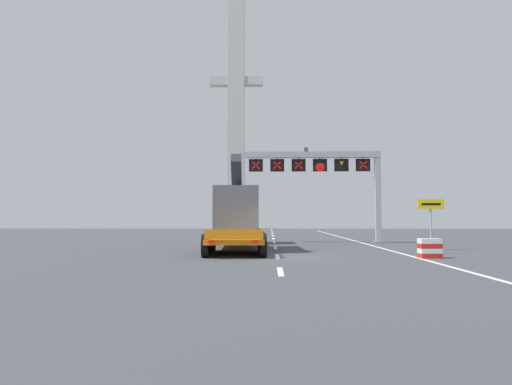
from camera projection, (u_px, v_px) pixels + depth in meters
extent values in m
plane|color=#424449|center=(283.00, 257.00, 21.62)|extent=(112.00, 112.00, 0.00)
cube|color=silver|center=(280.00, 272.00, 15.64)|extent=(0.20, 2.60, 0.01)
cube|color=silver|center=(277.00, 256.00, 21.78)|extent=(0.20, 2.60, 0.01)
cube|color=silver|center=(275.00, 248.00, 27.91)|extent=(0.20, 2.60, 0.01)
cube|color=silver|center=(274.00, 242.00, 34.04)|extent=(0.20, 2.60, 0.01)
cube|color=silver|center=(273.00, 239.00, 40.17)|extent=(0.20, 2.60, 0.01)
cube|color=silver|center=(273.00, 236.00, 46.30)|extent=(0.20, 2.60, 0.01)
cube|color=silver|center=(272.00, 234.00, 52.44)|extent=(0.20, 2.60, 0.01)
cube|color=silver|center=(272.00, 232.00, 58.57)|extent=(0.20, 2.60, 0.01)
cube|color=silver|center=(272.00, 231.00, 64.70)|extent=(0.20, 2.60, 0.01)
cube|color=silver|center=(272.00, 230.00, 70.83)|extent=(0.20, 2.60, 0.01)
cube|color=silver|center=(362.00, 243.00, 33.42)|extent=(0.20, 63.00, 0.01)
cube|color=#9EA0A5|center=(378.00, 197.00, 33.47)|extent=(0.40, 0.40, 6.79)
cube|color=slate|center=(379.00, 243.00, 33.28)|extent=(0.90, 0.90, 0.08)
cube|color=#9EA0A5|center=(309.00, 155.00, 33.79)|extent=(10.49, 0.44, 0.44)
cube|color=#4C4C51|center=(306.00, 150.00, 33.82)|extent=(0.28, 0.40, 0.28)
cube|color=black|center=(363.00, 165.00, 33.63)|extent=(1.03, 0.24, 0.92)
cube|color=#9EA0A5|center=(363.00, 158.00, 33.66)|extent=(0.08, 0.08, 0.16)
cube|color=red|center=(363.00, 165.00, 33.50)|extent=(0.63, 0.02, 0.63)
cube|color=red|center=(363.00, 165.00, 33.50)|extent=(0.63, 0.02, 0.63)
cube|color=black|center=(341.00, 165.00, 33.68)|extent=(1.03, 0.24, 0.92)
cube|color=#9EA0A5|center=(341.00, 158.00, 33.71)|extent=(0.08, 0.08, 0.16)
cone|color=orange|center=(342.00, 164.00, 33.55)|extent=(0.37, 0.37, 0.32)
cube|color=black|center=(320.00, 165.00, 33.72)|extent=(1.03, 0.24, 0.92)
cube|color=#9EA0A5|center=(320.00, 158.00, 33.75)|extent=(0.08, 0.08, 0.16)
cone|color=red|center=(320.00, 167.00, 33.58)|extent=(0.66, 0.02, 0.66)
cube|color=black|center=(299.00, 165.00, 33.77)|extent=(1.03, 0.24, 0.92)
cube|color=#9EA0A5|center=(299.00, 158.00, 33.80)|extent=(0.08, 0.08, 0.16)
cube|color=red|center=(299.00, 165.00, 33.64)|extent=(0.63, 0.02, 0.63)
cube|color=red|center=(299.00, 165.00, 33.64)|extent=(0.63, 0.02, 0.63)
cube|color=black|center=(277.00, 165.00, 33.81)|extent=(1.03, 0.24, 0.92)
cube|color=#9EA0A5|center=(277.00, 159.00, 33.84)|extent=(0.08, 0.08, 0.16)
cube|color=red|center=(277.00, 165.00, 33.68)|extent=(0.63, 0.02, 0.63)
cube|color=red|center=(277.00, 165.00, 33.68)|extent=(0.63, 0.02, 0.63)
cube|color=black|center=(256.00, 165.00, 33.86)|extent=(1.03, 0.24, 0.92)
cube|color=#9EA0A5|center=(256.00, 159.00, 33.89)|extent=(0.08, 0.08, 0.16)
cube|color=red|center=(256.00, 165.00, 33.73)|extent=(0.63, 0.02, 0.63)
cube|color=red|center=(256.00, 165.00, 33.73)|extent=(0.63, 0.02, 0.63)
cube|color=orange|center=(237.00, 238.00, 25.71)|extent=(3.28, 10.52, 0.24)
cube|color=orange|center=(234.00, 235.00, 20.46)|extent=(2.66, 0.20, 0.44)
cylinder|color=black|center=(205.00, 246.00, 21.18)|extent=(0.37, 1.11, 1.10)
cylinder|color=black|center=(263.00, 246.00, 21.23)|extent=(0.37, 1.11, 1.10)
cylinder|color=black|center=(207.00, 244.00, 22.23)|extent=(0.37, 1.11, 1.10)
cylinder|color=black|center=(262.00, 244.00, 22.28)|extent=(0.37, 1.11, 1.10)
cylinder|color=black|center=(209.00, 243.00, 23.28)|extent=(0.37, 1.11, 1.10)
cylinder|color=black|center=(262.00, 243.00, 23.32)|extent=(0.37, 1.11, 1.10)
cylinder|color=black|center=(211.00, 242.00, 24.32)|extent=(0.37, 1.11, 1.10)
cylinder|color=black|center=(261.00, 242.00, 24.37)|extent=(0.37, 1.11, 1.10)
cylinder|color=black|center=(212.00, 241.00, 25.37)|extent=(0.37, 1.11, 1.10)
cylinder|color=black|center=(261.00, 241.00, 25.42)|extent=(0.37, 1.11, 1.10)
cube|color=silver|center=(239.00, 214.00, 32.87)|extent=(2.72, 3.32, 3.10)
cube|color=black|center=(239.00, 205.00, 32.91)|extent=(2.75, 3.34, 0.60)
cylinder|color=black|center=(222.00, 235.00, 33.64)|extent=(0.39, 1.11, 1.10)
cylinder|color=black|center=(257.00, 235.00, 33.69)|extent=(0.39, 1.11, 1.10)
cylinder|color=black|center=(220.00, 236.00, 31.64)|extent=(0.39, 1.11, 1.10)
cylinder|color=black|center=(257.00, 236.00, 31.69)|extent=(0.39, 1.11, 1.10)
cube|color=#565B66|center=(237.00, 212.00, 26.19)|extent=(2.64, 5.82, 2.70)
cube|color=#2D2D33|center=(237.00, 177.00, 25.44)|extent=(0.70, 2.97, 2.29)
cube|color=red|center=(212.00, 241.00, 20.38)|extent=(0.20, 0.07, 0.12)
cube|color=red|center=(256.00, 241.00, 20.42)|extent=(0.20, 0.07, 0.12)
cylinder|color=#9EA0A5|center=(431.00, 225.00, 26.05)|extent=(0.10, 0.10, 2.92)
cube|color=yellow|center=(431.00, 204.00, 26.06)|extent=(1.51, 0.06, 0.55)
cube|color=black|center=(431.00, 204.00, 26.02)|extent=(1.09, 0.01, 0.12)
cube|color=red|center=(430.00, 256.00, 20.86)|extent=(1.05, 0.61, 0.23)
cube|color=white|center=(430.00, 251.00, 20.87)|extent=(1.05, 0.61, 0.22)
cube|color=red|center=(430.00, 246.00, 20.88)|extent=(1.05, 0.61, 0.23)
cube|color=white|center=(430.00, 241.00, 20.90)|extent=(1.05, 0.61, 0.23)
cube|color=#B7B7B2|center=(236.00, 110.00, 76.93)|extent=(2.80, 2.00, 40.30)
cube|color=#B7B7B2|center=(236.00, 82.00, 77.20)|extent=(9.00, 1.60, 1.40)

